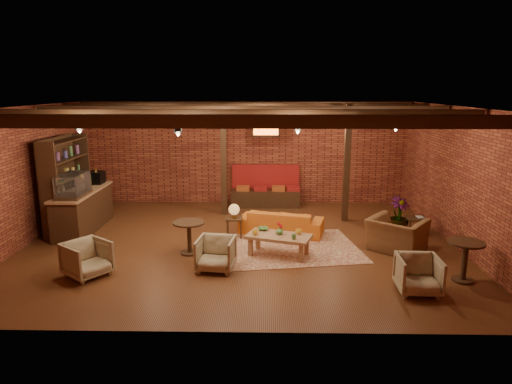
{
  "coord_description": "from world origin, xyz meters",
  "views": [
    {
      "loc": [
        0.58,
        -10.25,
        3.63
      ],
      "look_at": [
        0.37,
        0.2,
        1.21
      ],
      "focal_mm": 32.0,
      "sensor_mm": 36.0,
      "label": 1
    }
  ],
  "objects_px": {
    "side_table_book": "(416,219)",
    "plant_tall": "(401,180)",
    "coffee_table": "(278,237)",
    "armchair_far": "(419,273)",
    "armchair_right": "(397,229)",
    "round_table_right": "(465,255)",
    "armchair_b": "(216,252)",
    "side_table_lamp": "(234,212)",
    "sofa": "(281,222)",
    "armchair_a": "(87,257)",
    "round_table_left": "(189,232)"
  },
  "relations": [
    {
      "from": "armchair_a",
      "to": "side_table_lamp",
      "type": "bearing_deg",
      "value": -10.95
    },
    {
      "from": "armchair_a",
      "to": "round_table_right",
      "type": "height_order",
      "value": "round_table_right"
    },
    {
      "from": "armchair_b",
      "to": "side_table_book",
      "type": "xyz_separation_m",
      "value": [
        4.71,
        2.16,
        0.09
      ]
    },
    {
      "from": "coffee_table",
      "to": "side_table_book",
      "type": "xyz_separation_m",
      "value": [
        3.43,
        1.32,
        0.05
      ]
    },
    {
      "from": "side_table_lamp",
      "to": "round_table_left",
      "type": "height_order",
      "value": "side_table_lamp"
    },
    {
      "from": "sofa",
      "to": "coffee_table",
      "type": "bearing_deg",
      "value": 99.84
    },
    {
      "from": "armchair_right",
      "to": "armchair_far",
      "type": "relative_size",
      "value": 1.54
    },
    {
      "from": "sofa",
      "to": "side_table_lamp",
      "type": "xyz_separation_m",
      "value": [
        -1.17,
        -0.32,
        0.34
      ]
    },
    {
      "from": "armchair_a",
      "to": "armchair_far",
      "type": "xyz_separation_m",
      "value": [
        6.23,
        -0.62,
        -0.01
      ]
    },
    {
      "from": "sofa",
      "to": "coffee_table",
      "type": "xyz_separation_m",
      "value": [
        -0.12,
        -1.54,
        0.12
      ]
    },
    {
      "from": "round_table_left",
      "to": "armchair_b",
      "type": "height_order",
      "value": "armchair_b"
    },
    {
      "from": "armchair_a",
      "to": "plant_tall",
      "type": "xyz_separation_m",
      "value": [
        6.86,
        2.85,
        0.99
      ]
    },
    {
      "from": "armchair_far",
      "to": "plant_tall",
      "type": "bearing_deg",
      "value": 82.04
    },
    {
      "from": "armchair_far",
      "to": "plant_tall",
      "type": "distance_m",
      "value": 3.66
    },
    {
      "from": "armchair_far",
      "to": "plant_tall",
      "type": "xyz_separation_m",
      "value": [
        0.63,
        3.47,
        1.01
      ]
    },
    {
      "from": "coffee_table",
      "to": "round_table_right",
      "type": "height_order",
      "value": "round_table_right"
    },
    {
      "from": "coffee_table",
      "to": "side_table_lamp",
      "type": "xyz_separation_m",
      "value": [
        -1.05,
        1.21,
        0.23
      ]
    },
    {
      "from": "round_table_left",
      "to": "round_table_right",
      "type": "relative_size",
      "value": 0.93
    },
    {
      "from": "side_table_lamp",
      "to": "round_table_left",
      "type": "relative_size",
      "value": 1.15
    },
    {
      "from": "armchair_b",
      "to": "plant_tall",
      "type": "bearing_deg",
      "value": 36.62
    },
    {
      "from": "armchair_a",
      "to": "coffee_table",
      "type": "bearing_deg",
      "value": -34.87
    },
    {
      "from": "armchair_right",
      "to": "round_table_right",
      "type": "distance_m",
      "value": 1.83
    },
    {
      "from": "side_table_book",
      "to": "plant_tall",
      "type": "height_order",
      "value": "plant_tall"
    },
    {
      "from": "coffee_table",
      "to": "side_table_lamp",
      "type": "bearing_deg",
      "value": 130.86
    },
    {
      "from": "round_table_left",
      "to": "armchair_right",
      "type": "distance_m",
      "value": 4.66
    },
    {
      "from": "side_table_book",
      "to": "round_table_right",
      "type": "relative_size",
      "value": 0.66
    },
    {
      "from": "armchair_a",
      "to": "round_table_right",
      "type": "relative_size",
      "value": 0.98
    },
    {
      "from": "armchair_a",
      "to": "armchair_b",
      "type": "height_order",
      "value": "armchair_a"
    },
    {
      "from": "round_table_left",
      "to": "side_table_book",
      "type": "distance_m",
      "value": 5.54
    },
    {
      "from": "round_table_right",
      "to": "plant_tall",
      "type": "bearing_deg",
      "value": 97.84
    },
    {
      "from": "coffee_table",
      "to": "armchair_far",
      "type": "bearing_deg",
      "value": -36.42
    },
    {
      "from": "armchair_far",
      "to": "coffee_table",
      "type": "bearing_deg",
      "value": 145.87
    },
    {
      "from": "sofa",
      "to": "armchair_a",
      "type": "bearing_deg",
      "value": 49.55
    },
    {
      "from": "round_table_left",
      "to": "armchair_b",
      "type": "bearing_deg",
      "value": -53.26
    },
    {
      "from": "side_table_lamp",
      "to": "armchair_a",
      "type": "bearing_deg",
      "value": -138.4
    },
    {
      "from": "armchair_a",
      "to": "side_table_book",
      "type": "xyz_separation_m",
      "value": [
        7.2,
        2.53,
        0.08
      ]
    },
    {
      "from": "side_table_lamp",
      "to": "round_table_right",
      "type": "bearing_deg",
      "value": -28.93
    },
    {
      "from": "armchair_far",
      "to": "side_table_book",
      "type": "bearing_deg",
      "value": 75.26
    },
    {
      "from": "armchair_a",
      "to": "round_table_right",
      "type": "bearing_deg",
      "value": -53.33
    },
    {
      "from": "armchair_a",
      "to": "side_table_book",
      "type": "bearing_deg",
      "value": -33.22
    },
    {
      "from": "coffee_table",
      "to": "plant_tall",
      "type": "relative_size",
      "value": 0.55
    },
    {
      "from": "plant_tall",
      "to": "armchair_far",
      "type": "bearing_deg",
      "value": -100.25
    },
    {
      "from": "coffee_table",
      "to": "armchair_a",
      "type": "relative_size",
      "value": 1.95
    },
    {
      "from": "sofa",
      "to": "armchair_b",
      "type": "bearing_deg",
      "value": 73.72
    },
    {
      "from": "round_table_right",
      "to": "plant_tall",
      "type": "height_order",
      "value": "plant_tall"
    },
    {
      "from": "armchair_b",
      "to": "plant_tall",
      "type": "height_order",
      "value": "plant_tall"
    },
    {
      "from": "sofa",
      "to": "side_table_book",
      "type": "distance_m",
      "value": 3.31
    },
    {
      "from": "side_table_lamp",
      "to": "armchair_a",
      "type": "height_order",
      "value": "side_table_lamp"
    },
    {
      "from": "armchair_right",
      "to": "round_table_right",
      "type": "relative_size",
      "value": 1.46
    },
    {
      "from": "armchair_right",
      "to": "sofa",
      "type": "bearing_deg",
      "value": 14.25
    }
  ]
}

